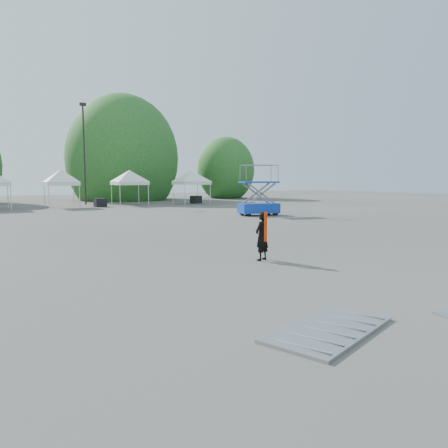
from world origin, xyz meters
TOP-DOWN VIEW (x-y plane):
  - ground at (0.00, 0.00)m, footprint 120.00×120.00m
  - light_pole_east at (3.00, 32.00)m, footprint 0.60×0.25m
  - tree_mid_e at (9.00, 39.00)m, footprint 5.12×5.12m
  - tree_far_e at (22.00, 37.00)m, footprint 3.84×3.84m
  - tent_e at (0.10, 28.20)m, footprint 3.81×3.81m
  - tent_f at (6.42, 28.78)m, footprint 4.17×4.17m
  - tent_g at (12.34, 27.45)m, footprint 4.21×4.21m
  - man at (0.88, -0.94)m, footprint 0.66×0.56m
  - scissor_lift at (10.33, 12.80)m, footprint 2.89×1.83m
  - barrier_left at (-1.81, -6.70)m, footprint 2.78×2.02m
  - crate_mid at (3.22, 27.37)m, footprint 1.08×0.88m
  - crate_east at (13.14, 28.04)m, footprint 1.16×1.01m

SIDE VIEW (x-z plane):
  - ground at x=0.00m, z-range 0.00..0.00m
  - barrier_left at x=-1.81m, z-range 0.00..0.08m
  - crate_east at x=13.14m, z-range 0.00..0.77m
  - crate_mid at x=3.22m, z-range 0.00..0.77m
  - man at x=0.88m, z-range 0.00..1.53m
  - scissor_lift at x=10.33m, z-range 0.01..3.48m
  - tent_e at x=0.10m, z-range 1.12..5.00m
  - tent_f at x=6.42m, z-range 1.12..5.00m
  - tent_g at x=12.34m, z-range 1.12..5.00m
  - tree_far_e at x=22.00m, z-range 0.70..6.55m
  - tree_mid_e at x=9.00m, z-range 0.94..8.74m
  - light_pole_east at x=3.00m, z-range 0.62..10.42m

